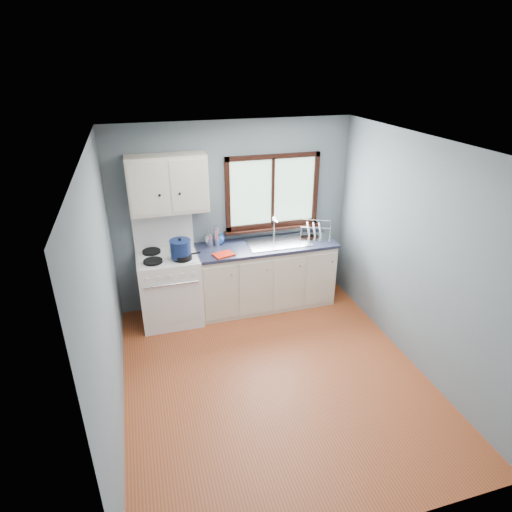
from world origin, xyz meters
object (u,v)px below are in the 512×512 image
object	(u,v)px
utensil_crock	(209,240)
skillet	(182,256)
base_cabinets	(265,278)
sink	(278,247)
thermos	(217,236)
dish_rack	(315,233)
gas_range	(170,286)
stockpot	(181,249)

from	to	relation	value
utensil_crock	skillet	bearing A→B (deg)	-136.99
base_cabinets	sink	distance (m)	0.48
thermos	dish_rack	bearing A→B (deg)	-4.48
sink	thermos	distance (m)	0.85
gas_range	thermos	bearing A→B (deg)	13.92
base_cabinets	stockpot	bearing A→B (deg)	-171.17
utensil_crock	dish_rack	bearing A→B (deg)	-5.40
skillet	sink	bearing A→B (deg)	-1.50
gas_range	skillet	xyz separation A→B (m)	(0.18, -0.18, 0.49)
base_cabinets	utensil_crock	xyz separation A→B (m)	(-0.73, 0.18, 0.59)
base_cabinets	stockpot	xyz separation A→B (m)	(-1.14, -0.18, 0.66)
sink	stockpot	distance (m)	1.35
skillet	dish_rack	world-z (taller)	dish_rack
thermos	utensil_crock	bearing A→B (deg)	161.91
sink	dish_rack	bearing A→B (deg)	4.41
thermos	dish_rack	size ratio (longest dim) A/B	0.53
base_cabinets	gas_range	bearing A→B (deg)	-179.18
sink	utensil_crock	distance (m)	0.93
gas_range	thermos	world-z (taller)	gas_range
base_cabinets	skillet	xyz separation A→B (m)	(-1.13, -0.20, 0.57)
base_cabinets	sink	xyz separation A→B (m)	(0.18, -0.00, 0.45)
sink	dish_rack	distance (m)	0.56
base_cabinets	skillet	distance (m)	1.28
gas_range	utensil_crock	bearing A→B (deg)	18.86
gas_range	utensil_crock	distance (m)	0.79
skillet	thermos	world-z (taller)	thermos
thermos	dish_rack	distance (m)	1.36
skillet	dish_rack	size ratio (longest dim) A/B	0.71
skillet	dish_rack	bearing A→B (deg)	-2.70
thermos	dish_rack	world-z (taller)	thermos
dish_rack	stockpot	bearing A→B (deg)	-148.62
stockpot	dish_rack	xyz separation A→B (m)	(1.87, 0.22, -0.10)
utensil_crock	thermos	size ratio (longest dim) A/B	1.38
base_cabinets	stockpot	world-z (taller)	stockpot
sink	thermos	bearing A→B (deg)	169.66
skillet	thermos	distance (m)	0.61
dish_rack	thermos	bearing A→B (deg)	-159.79
dish_rack	base_cabinets	bearing A→B (deg)	-152.03
skillet	thermos	xyz separation A→B (m)	(0.50, 0.34, 0.07)
thermos	skillet	bearing A→B (deg)	-145.26
base_cabinets	dish_rack	size ratio (longest dim) A/B	3.59
stockpot	dish_rack	size ratio (longest dim) A/B	0.62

